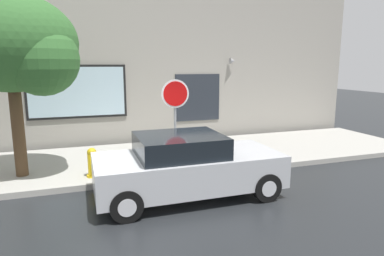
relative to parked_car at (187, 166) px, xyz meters
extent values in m
plane|color=black|center=(-1.12, 0.08, -0.71)|extent=(60.00, 60.00, 0.00)
cube|color=#A3A099|center=(-1.12, 3.08, -0.63)|extent=(20.00, 4.00, 0.15)
cube|color=#9E998E|center=(-1.12, 5.58, 2.79)|extent=(20.00, 0.40, 7.00)
cube|color=black|center=(-2.24, 5.35, 1.33)|extent=(3.32, 0.06, 1.85)
cube|color=silver|center=(-2.24, 5.32, 1.33)|extent=(3.16, 0.03, 1.69)
cube|color=#262B33|center=(2.17, 5.36, 0.99)|extent=(1.80, 0.04, 1.80)
cone|color=#99999E|center=(3.57, 5.23, 2.39)|extent=(0.22, 0.24, 0.24)
cube|color=#B7BABF|center=(0.04, 0.00, -0.09)|extent=(4.13, 1.81, 0.72)
cube|color=black|center=(-0.17, 0.00, 0.50)|extent=(1.86, 1.59, 0.46)
cylinder|color=black|center=(1.55, 0.83, -0.39)|extent=(0.64, 0.22, 0.64)
cylinder|color=silver|center=(1.55, 0.83, -0.39)|extent=(0.35, 0.24, 0.35)
cylinder|color=black|center=(1.55, -0.83, -0.39)|extent=(0.64, 0.22, 0.64)
cylinder|color=silver|center=(1.55, -0.83, -0.39)|extent=(0.35, 0.24, 0.35)
cylinder|color=black|center=(-1.48, 0.83, -0.39)|extent=(0.64, 0.22, 0.64)
cylinder|color=silver|center=(-1.48, 0.83, -0.39)|extent=(0.35, 0.24, 0.35)
cylinder|color=black|center=(-1.48, -0.83, -0.39)|extent=(0.64, 0.22, 0.64)
cylinder|color=silver|center=(-1.48, -0.83, -0.39)|extent=(0.35, 0.24, 0.35)
cylinder|color=yellow|center=(-1.98, 1.64, -0.24)|extent=(0.22, 0.22, 0.64)
sphere|color=gold|center=(-1.98, 1.64, 0.08)|extent=(0.23, 0.23, 0.23)
cylinder|color=gold|center=(-1.98, 1.48, -0.21)|extent=(0.09, 0.12, 0.09)
cylinder|color=gold|center=(-1.98, 1.80, -0.21)|extent=(0.09, 0.12, 0.09)
cylinder|color=yellow|center=(-1.98, 1.64, -0.53)|extent=(0.30, 0.30, 0.06)
cylinder|color=#4C3823|center=(-3.70, 2.33, 0.66)|extent=(0.30, 0.30, 2.45)
ellipsoid|color=#33662D|center=(-3.70, 2.33, 2.76)|extent=(3.16, 2.69, 2.37)
sphere|color=#33662D|center=(-2.99, 1.94, 2.36)|extent=(1.74, 1.74, 1.74)
cylinder|color=gray|center=(0.23, 1.75, 0.64)|extent=(0.07, 0.07, 2.39)
cylinder|color=white|center=(0.23, 1.71, 1.48)|extent=(0.76, 0.02, 0.76)
cylinder|color=red|center=(0.23, 1.70, 1.48)|extent=(0.66, 0.02, 0.66)
camera|label=1|loc=(-2.21, -6.87, 2.23)|focal=31.30mm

